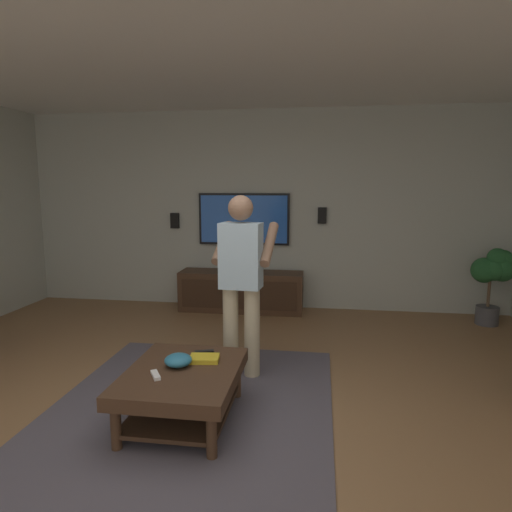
% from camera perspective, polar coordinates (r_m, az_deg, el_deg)
% --- Properties ---
extents(ground_plane, '(8.10, 8.10, 0.00)m').
position_cam_1_polar(ground_plane, '(3.40, -7.59, -21.43)').
color(ground_plane, olive).
extents(wall_back_tv, '(0.10, 6.95, 2.76)m').
position_cam_1_polar(wall_back_tv, '(6.30, 0.75, 5.90)').
color(wall_back_tv, '#B2B7AD').
rests_on(wall_back_tv, ground).
extents(ceiling_slab, '(6.95, 6.95, 0.10)m').
position_cam_1_polar(ceiling_slab, '(3.13, -8.80, 29.37)').
color(ceiling_slab, white).
extents(area_rug, '(2.58, 2.18, 0.01)m').
position_cam_1_polar(area_rug, '(3.70, -8.31, -18.67)').
color(area_rug, '#514C56').
rests_on(area_rug, ground).
extents(coffee_table, '(1.00, 0.80, 0.40)m').
position_cam_1_polar(coffee_table, '(3.40, -9.42, -15.84)').
color(coffee_table, '#422B1C').
rests_on(coffee_table, ground).
extents(media_console, '(0.45, 1.70, 0.55)m').
position_cam_1_polar(media_console, '(6.17, -1.92, -4.56)').
color(media_console, '#422B1C').
rests_on(media_console, ground).
extents(tv, '(0.05, 1.29, 0.72)m').
position_cam_1_polar(tv, '(6.25, -1.57, 4.77)').
color(tv, black).
extents(person_standing, '(0.56, 0.57, 1.64)m').
position_cam_1_polar(person_standing, '(3.95, -1.88, -2.47)').
color(person_standing, '#C6B793').
rests_on(person_standing, ground).
extents(potted_plant_tall, '(0.35, 0.51, 0.97)m').
position_cam_1_polar(potted_plant_tall, '(6.23, 28.27, -2.03)').
color(potted_plant_tall, '#4C4C51').
rests_on(potted_plant_tall, ground).
extents(bowl, '(0.20, 0.20, 0.09)m').
position_cam_1_polar(bowl, '(3.40, -9.99, -13.07)').
color(bowl, teal).
rests_on(bowl, coffee_table).
extents(remote_white, '(0.15, 0.12, 0.02)m').
position_cam_1_polar(remote_white, '(3.27, -12.81, -14.72)').
color(remote_white, white).
rests_on(remote_white, coffee_table).
extents(remote_black, '(0.09, 0.16, 0.02)m').
position_cam_1_polar(remote_black, '(3.62, -6.67, -12.18)').
color(remote_black, black).
rests_on(remote_black, coffee_table).
extents(book, '(0.19, 0.24, 0.04)m').
position_cam_1_polar(book, '(3.48, -6.67, -12.98)').
color(book, gold).
rests_on(book, coffee_table).
extents(vase_round, '(0.22, 0.22, 0.22)m').
position_cam_1_polar(vase_round, '(6.08, -2.83, -1.05)').
color(vase_round, teal).
rests_on(vase_round, media_console).
extents(wall_speaker_left, '(0.06, 0.12, 0.22)m').
position_cam_1_polar(wall_speaker_left, '(6.17, 8.51, 5.19)').
color(wall_speaker_left, black).
extents(wall_speaker_right, '(0.06, 0.12, 0.22)m').
position_cam_1_polar(wall_speaker_right, '(6.52, -10.40, 4.50)').
color(wall_speaker_right, black).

